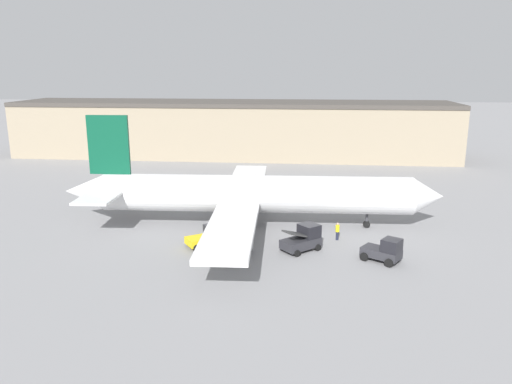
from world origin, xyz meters
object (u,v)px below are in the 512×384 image
(belt_loader_truck, at_px, (303,239))
(pushback_tug, at_px, (384,251))
(airplane, at_px, (247,195))
(baggage_tug, at_px, (208,237))
(ground_crew_worker, at_px, (337,231))

(belt_loader_truck, height_order, pushback_tug, belt_loader_truck)
(airplane, xyz_separation_m, baggage_tug, (-2.81, -6.51, -2.39))
(airplane, height_order, pushback_tug, airplane)
(ground_crew_worker, relative_size, belt_loader_truck, 0.44)
(airplane, relative_size, baggage_tug, 10.43)
(ground_crew_worker, xyz_separation_m, belt_loader_truck, (-3.21, -3.04, 0.15))
(ground_crew_worker, relative_size, pushback_tug, 0.48)
(baggage_tug, bearing_deg, airplane, 31.59)
(airplane, distance_m, ground_crew_worker, 10.04)
(airplane, distance_m, baggage_tug, 7.48)
(airplane, bearing_deg, pushback_tug, -37.05)
(baggage_tug, xyz_separation_m, belt_loader_truck, (8.69, -0.08, 0.15))
(belt_loader_truck, bearing_deg, pushback_tug, -59.63)
(airplane, xyz_separation_m, pushback_tug, (12.70, -8.75, -2.30))
(baggage_tug, height_order, pushback_tug, pushback_tug)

